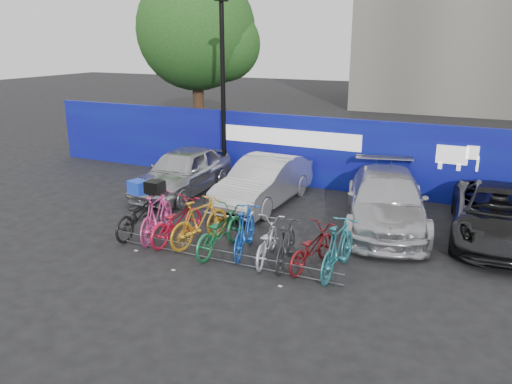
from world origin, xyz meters
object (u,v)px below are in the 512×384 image
Objects in this scene: bike_6 at (266,241)px; bike_0 at (140,214)px; bike_2 at (176,221)px; bike_4 at (220,231)px; car_2 at (386,200)px; car_1 at (264,182)px; bike_3 at (200,222)px; bike_5 at (245,231)px; bike_1 at (157,215)px; lamppost at (223,87)px; bike_8 at (311,247)px; car_3 at (499,215)px; car_0 at (183,171)px; bike_7 at (286,244)px; tree at (201,33)px; bike_9 at (338,248)px; bike_rack at (223,256)px.

bike_0 is at bearing -12.07° from bike_6.
bike_2 is 0.97× the size of bike_4.
car_2 is 6.48m from bike_0.
car_1 is 3.72m from bike_4.
bike_3 is at bearing 178.79° from bike_0.
bike_5 is 0.64m from bike_6.
bike_2 is (1.12, -0.02, -0.02)m from bike_0.
car_2 reaches higher than bike_1.
bike_8 is (5.08, -5.38, -2.80)m from lamppost.
bike_1 is (-7.79, -3.49, -0.06)m from car_3.
car_0 is 6.62m from bike_8.
bike_7 is (-1.50, -3.43, -0.21)m from car_2.
tree is 14.66m from car_3.
bike_0 is 1.05× the size of bike_2.
bike_6 is at bearing 175.66° from bike_0.
tree is at bearing 135.03° from car_1.
car_2 is 2.66× the size of bike_5.
bike_9 is (1.65, 0.01, 0.13)m from bike_6.
bike_3 is at bearing -13.78° from bike_7.
car_2 is at bearing -35.08° from tree.
car_1 is at bearing -84.50° from bike_5.
bike_0 is at bearing 10.83° from bike_8.
bike_3 is at bearing -67.53° from lamppost.
bike_2 is at bearing 158.44° from bike_rack.
bike_4 reaches higher than bike_6.
bike_5 is at bearing 169.01° from bike_1.
car_2 is at bearing -140.71° from bike_5.
car_3 reaches higher than bike_1.
bike_3 is (2.19, -5.30, -2.69)m from lamppost.
car_1 is 0.87× the size of car_2.
car_1 is 4.96m from bike_9.
bike_1 is at bearing -159.07° from car_3.
car_1 is 4.04m from bike_6.
car_3 is 2.44× the size of bike_3.
bike_0 is 1.04× the size of bike_9.
car_1 is 2.17× the size of bike_1.
bike_5 is at bearing -70.13° from car_1.
lamppost is at bearing 147.50° from car_2.
bike_2 is 1.10× the size of bike_6.
bike_9 reaches higher than bike_rack.
bike_6 is at bearing 15.79° from bike_8.
bike_7 is (8.10, -10.18, -4.56)m from tree.
bike_rack is at bearing 11.51° from bike_7.
bike_1 is at bearing -11.25° from bike_6.
car_1 is 4.33m from bike_7.
bike_rack is 1.12× the size of car_2.
car_3 reaches higher than bike_6.
bike_7 reaches higher than bike_8.
car_2 is 2.43× the size of bike_0.
bike_8 is 0.91× the size of bike_9.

